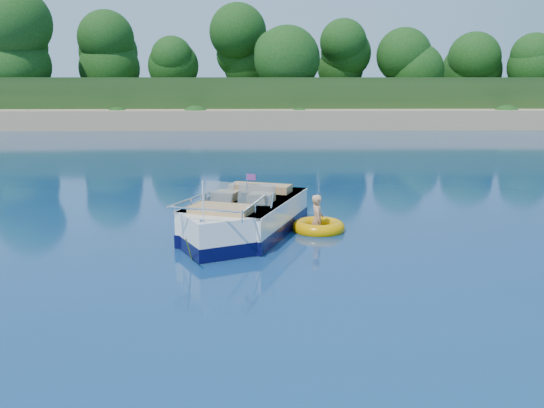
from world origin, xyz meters
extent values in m
plane|color=#0A184A|center=(0.00, 0.00, 0.00)|extent=(160.00, 160.00, 0.00)
cube|color=tan|center=(0.00, 38.00, 0.50)|extent=(170.00, 8.00, 2.00)
cube|color=#193515|center=(0.00, 65.00, 1.00)|extent=(170.00, 56.00, 6.00)
cylinder|color=#312110|center=(-18.00, 40.50, 3.10)|extent=(0.44, 0.44, 3.20)
sphere|color=black|center=(-18.00, 40.50, 6.14)|extent=(5.28, 5.28, 5.28)
cylinder|color=#312110|center=(0.00, 42.00, 3.30)|extent=(0.44, 0.44, 3.60)
sphere|color=black|center=(0.00, 42.00, 6.72)|extent=(5.94, 5.94, 5.94)
cylinder|color=#312110|center=(20.00, 40.00, 2.80)|extent=(0.44, 0.44, 2.60)
sphere|color=black|center=(20.00, 40.00, 5.27)|extent=(4.29, 4.29, 4.29)
cube|color=white|center=(-3.01, 3.17, 0.33)|extent=(3.34, 4.52, 1.12)
cube|color=white|center=(-3.64, 1.36, 0.33)|extent=(2.02, 2.02, 1.12)
cube|color=black|center=(-3.01, 3.17, 0.17)|extent=(3.38, 4.56, 0.32)
cube|color=black|center=(-3.64, 1.36, 0.17)|extent=(2.06, 2.06, 0.32)
cube|color=tan|center=(-2.91, 3.47, 0.64)|extent=(2.54, 3.23, 0.11)
cube|color=white|center=(-3.01, 3.17, 0.85)|extent=(3.38, 4.53, 0.06)
cube|color=black|center=(-2.29, 5.26, 0.37)|extent=(0.68, 0.55, 0.96)
cube|color=#8C9EA5|center=(-3.71, 2.62, 1.16)|extent=(0.87, 0.63, 0.52)
cube|color=#8C9EA5|center=(-2.80, 2.31, 1.16)|extent=(0.87, 0.44, 0.52)
cube|color=tan|center=(-3.56, 3.07, 0.89)|extent=(0.75, 0.75, 0.43)
cube|color=tan|center=(-2.65, 2.76, 0.89)|extent=(0.75, 0.75, 0.43)
cube|color=tan|center=(-2.66, 4.18, 0.89)|extent=(1.77, 1.10, 0.41)
cube|color=tan|center=(-3.57, 1.55, 0.87)|extent=(1.59, 1.22, 0.36)
cylinder|color=white|center=(-3.91, 0.60, 1.34)|extent=(0.04, 0.04, 0.91)
cube|color=red|center=(-2.90, 2.34, 1.59)|extent=(0.23, 0.09, 0.15)
cube|color=silver|center=(-3.92, 0.54, 0.92)|extent=(0.12, 0.10, 0.05)
cylinder|color=gold|center=(-4.20, 0.24, 0.37)|extent=(0.04, 1.15, 0.82)
torus|color=#E49600|center=(-1.14, 3.25, 0.09)|extent=(1.47, 1.47, 0.37)
torus|color=red|center=(-1.14, 3.25, 0.11)|extent=(1.21, 1.21, 0.12)
imported|color=tan|center=(-1.18, 3.26, 0.00)|extent=(0.34, 0.75, 1.47)
camera|label=1|loc=(-2.67, -12.21, 3.96)|focal=40.00mm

